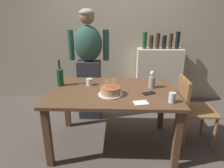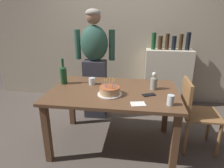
% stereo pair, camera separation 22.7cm
% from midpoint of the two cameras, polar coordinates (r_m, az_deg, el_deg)
% --- Properties ---
extents(ground_plane, '(10.00, 10.00, 0.00)m').
position_cam_midpoint_polar(ground_plane, '(2.71, -2.23, -16.62)').
color(ground_plane, '#564C44').
extents(back_wall, '(5.20, 0.10, 2.60)m').
position_cam_midpoint_polar(back_wall, '(3.74, -0.75, 15.05)').
color(back_wall, tan).
rests_on(back_wall, ground_plane).
extents(dining_table, '(1.50, 0.96, 0.74)m').
position_cam_midpoint_polar(dining_table, '(2.39, -2.44, -4.08)').
color(dining_table, brown).
rests_on(dining_table, ground_plane).
extents(birthday_cake, '(0.27, 0.27, 0.18)m').
position_cam_midpoint_polar(birthday_cake, '(2.21, -3.39, -2.07)').
color(birthday_cake, white).
rests_on(birthday_cake, dining_table).
extents(water_glass_near, '(0.08, 0.08, 0.09)m').
position_cam_midpoint_polar(water_glass_near, '(2.54, -8.97, 0.57)').
color(water_glass_near, silver).
rests_on(water_glass_near, dining_table).
extents(water_glass_far, '(0.07, 0.07, 0.11)m').
position_cam_midpoint_polar(water_glass_far, '(2.08, 13.83, -3.85)').
color(water_glass_far, silver).
rests_on(water_glass_far, dining_table).
extents(wine_bottle, '(0.08, 0.08, 0.33)m').
position_cam_midpoint_polar(wine_bottle, '(2.58, -17.07, 2.20)').
color(wine_bottle, '#194723').
rests_on(wine_bottle, dining_table).
extents(cell_phone, '(0.16, 0.13, 0.01)m').
position_cam_midpoint_polar(cell_phone, '(2.28, 7.69, -2.71)').
color(cell_phone, black).
rests_on(cell_phone, dining_table).
extents(napkin_stack, '(0.16, 0.14, 0.01)m').
position_cam_midpoint_polar(napkin_stack, '(2.03, 5.12, -5.45)').
color(napkin_stack, white).
rests_on(napkin_stack, dining_table).
extents(flower_vase, '(0.08, 0.08, 0.21)m').
position_cam_midpoint_polar(flower_vase, '(2.43, 8.74, 0.92)').
color(flower_vase, '#999E93').
rests_on(flower_vase, dining_table).
extents(person_man_bearded, '(0.61, 0.27, 1.66)m').
position_cam_midpoint_polar(person_man_bearded, '(3.04, -8.77, 5.58)').
color(person_man_bearded, '#33333D').
rests_on(person_man_bearded, ground_plane).
extents(dining_chair, '(0.42, 0.42, 0.87)m').
position_cam_midpoint_polar(dining_chair, '(2.63, 19.07, -5.94)').
color(dining_chair, olive).
rests_on(dining_chair, ground_plane).
extents(shelf_cabinet, '(0.79, 0.30, 1.30)m').
position_cam_midpoint_polar(shelf_cabinet, '(3.72, 11.38, 2.43)').
color(shelf_cabinet, beige).
rests_on(shelf_cabinet, ground_plane).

